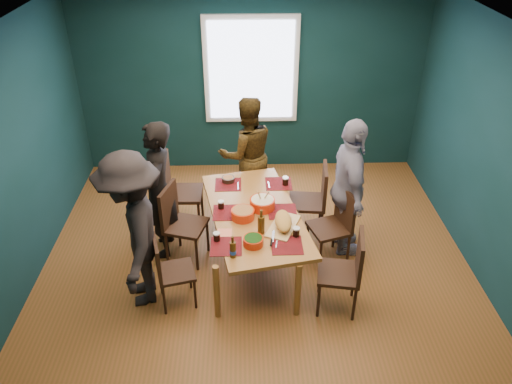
# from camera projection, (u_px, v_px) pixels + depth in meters

# --- Properties ---
(room) EXTENTS (5.01, 5.01, 2.71)m
(room) POSITION_uv_depth(u_px,v_px,m) (256.00, 153.00, 5.33)
(room) COLOR brown
(room) RESTS_ON ground
(dining_table) EXTENTS (1.28, 2.01, 0.71)m
(dining_table) POSITION_uv_depth(u_px,v_px,m) (255.00, 217.00, 5.59)
(dining_table) COLOR #9D5F2F
(dining_table) RESTS_ON floor
(chair_left_far) EXTENTS (0.47, 0.47, 1.01)m
(chair_left_far) POSITION_uv_depth(u_px,v_px,m) (176.00, 187.00, 6.24)
(chair_left_far) COLOR black
(chair_left_far) RESTS_ON floor
(chair_left_mid) EXTENTS (0.54, 0.54, 0.95)m
(chair_left_mid) POSITION_uv_depth(u_px,v_px,m) (178.00, 218.00, 5.72)
(chair_left_mid) COLOR black
(chair_left_mid) RESTS_ON floor
(chair_left_near) EXTENTS (0.45, 0.45, 0.82)m
(chair_left_near) POSITION_uv_depth(u_px,v_px,m) (168.00, 267.00, 5.11)
(chair_left_near) COLOR black
(chair_left_near) RESTS_ON floor
(chair_right_far) EXTENTS (0.48, 0.48, 0.97)m
(chair_right_far) POSITION_uv_depth(u_px,v_px,m) (315.00, 196.00, 6.11)
(chair_right_far) COLOR black
(chair_right_far) RESTS_ON floor
(chair_right_mid) EXTENTS (0.52, 0.52, 0.92)m
(chair_right_mid) POSITION_uv_depth(u_px,v_px,m) (336.00, 220.00, 5.72)
(chair_right_mid) COLOR black
(chair_right_mid) RESTS_ON floor
(chair_right_near) EXTENTS (0.49, 0.49, 0.93)m
(chair_right_near) POSITION_uv_depth(u_px,v_px,m) (348.00, 267.00, 5.02)
(chair_right_near) COLOR black
(chair_right_near) RESTS_ON floor
(person_far_left) EXTENTS (0.42, 0.63, 1.68)m
(person_far_left) POSITION_uv_depth(u_px,v_px,m) (159.00, 191.00, 5.69)
(person_far_left) COLOR black
(person_far_left) RESTS_ON floor
(person_back) EXTENTS (0.89, 0.77, 1.58)m
(person_back) POSITION_uv_depth(u_px,v_px,m) (247.00, 154.00, 6.56)
(person_back) COLOR black
(person_back) RESTS_ON floor
(person_right) EXTENTS (0.46, 1.01, 1.70)m
(person_right) POSITION_uv_depth(u_px,v_px,m) (349.00, 189.00, 5.70)
(person_right) COLOR white
(person_right) RESTS_ON floor
(person_near_left) EXTENTS (0.81, 1.21, 1.74)m
(person_near_left) POSITION_uv_depth(u_px,v_px,m) (134.00, 231.00, 4.98)
(person_near_left) COLOR black
(person_near_left) RESTS_ON floor
(bowl_salad) EXTENTS (0.26, 0.26, 0.11)m
(bowl_salad) POSITION_uv_depth(u_px,v_px,m) (243.00, 214.00, 5.43)
(bowl_salad) COLOR red
(bowl_salad) RESTS_ON dining_table
(bowl_dumpling) EXTENTS (0.29, 0.29, 0.27)m
(bowl_dumpling) POSITION_uv_depth(u_px,v_px,m) (262.00, 203.00, 5.59)
(bowl_dumpling) COLOR red
(bowl_dumpling) RESTS_ON dining_table
(bowl_herbs) EXTENTS (0.21, 0.21, 0.09)m
(bowl_herbs) POSITION_uv_depth(u_px,v_px,m) (253.00, 241.00, 5.03)
(bowl_herbs) COLOR red
(bowl_herbs) RESTS_ON dining_table
(cutting_board) EXTENTS (0.42, 0.64, 0.14)m
(cutting_board) POSITION_uv_depth(u_px,v_px,m) (283.00, 222.00, 5.28)
(cutting_board) COLOR tan
(cutting_board) RESTS_ON dining_table
(small_bowl) EXTENTS (0.16, 0.16, 0.07)m
(small_bowl) POSITION_uv_depth(u_px,v_px,m) (228.00, 179.00, 6.10)
(small_bowl) COLOR black
(small_bowl) RESTS_ON dining_table
(beer_bottle_a) EXTENTS (0.07, 0.07, 0.24)m
(beer_bottle_a) POSITION_uv_depth(u_px,v_px,m) (233.00, 249.00, 4.85)
(beer_bottle_a) COLOR #41290B
(beer_bottle_a) RESTS_ON dining_table
(beer_bottle_b) EXTENTS (0.07, 0.07, 0.29)m
(beer_bottle_b) POSITION_uv_depth(u_px,v_px,m) (261.00, 224.00, 5.17)
(beer_bottle_b) COLOR #41290B
(beer_bottle_b) RESTS_ON dining_table
(cola_glass_a) EXTENTS (0.07, 0.07, 0.10)m
(cola_glass_a) POSITION_uv_depth(u_px,v_px,m) (217.00, 236.00, 5.09)
(cola_glass_a) COLOR black
(cola_glass_a) RESTS_ON dining_table
(cola_glass_b) EXTENTS (0.08, 0.08, 0.11)m
(cola_glass_b) POSITION_uv_depth(u_px,v_px,m) (296.00, 231.00, 5.15)
(cola_glass_b) COLOR black
(cola_glass_b) RESTS_ON dining_table
(cola_glass_c) EXTENTS (0.08, 0.08, 0.10)m
(cola_glass_c) POSITION_uv_depth(u_px,v_px,m) (285.00, 181.00, 6.02)
(cola_glass_c) COLOR black
(cola_glass_c) RESTS_ON dining_table
(cola_glass_d) EXTENTS (0.07, 0.07, 0.10)m
(cola_glass_d) POSITION_uv_depth(u_px,v_px,m) (221.00, 204.00, 5.59)
(cola_glass_d) COLOR black
(cola_glass_d) RESTS_ON dining_table
(napkin_a) EXTENTS (0.16, 0.16, 0.00)m
(napkin_a) POSITION_uv_depth(u_px,v_px,m) (285.00, 208.00, 5.62)
(napkin_a) COLOR #E67B61
(napkin_a) RESTS_ON dining_table
(napkin_b) EXTENTS (0.15, 0.15, 0.00)m
(napkin_b) POSITION_uv_depth(u_px,v_px,m) (224.00, 233.00, 5.22)
(napkin_b) COLOR #E67B61
(napkin_b) RESTS_ON dining_table
(napkin_c) EXTENTS (0.17, 0.17, 0.00)m
(napkin_c) POSITION_uv_depth(u_px,v_px,m) (289.00, 249.00, 4.99)
(napkin_c) COLOR #E67B61
(napkin_c) RESTS_ON dining_table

